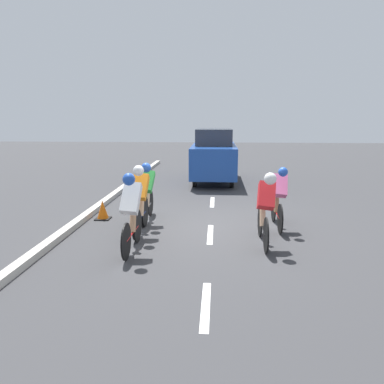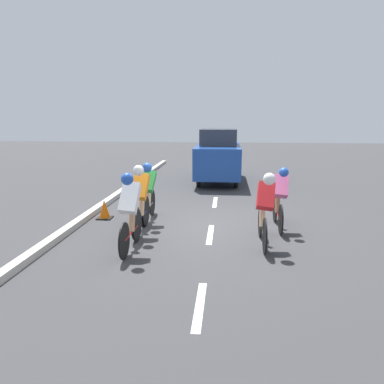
{
  "view_description": "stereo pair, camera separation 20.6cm",
  "coord_description": "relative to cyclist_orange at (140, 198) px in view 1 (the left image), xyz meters",
  "views": [
    {
      "loc": [
        -0.13,
        8.55,
        2.55
      ],
      "look_at": [
        0.41,
        0.6,
        0.95
      ],
      "focal_mm": 35.0,
      "sensor_mm": 36.0,
      "label": 1
    },
    {
      "loc": [
        -0.34,
        8.53,
        2.55
      ],
      "look_at": [
        0.41,
        0.6,
        0.95
      ],
      "focal_mm": 35.0,
      "sensor_mm": 36.0,
      "label": 2
    }
  ],
  "objects": [
    {
      "name": "lane_stripe_mid",
      "position": [
        -1.54,
        -0.04,
        -0.81
      ],
      "size": [
        0.12,
        1.4,
        0.01
      ],
      "primitive_type": "cube",
      "color": "white",
      "rests_on": "ground"
    },
    {
      "name": "traffic_cone",
      "position": [
        1.21,
        -1.11,
        -0.58
      ],
      "size": [
        0.36,
        0.36,
        0.49
      ],
      "color": "black",
      "rests_on": "ground"
    },
    {
      "name": "cyclist_orange",
      "position": [
        0.0,
        0.0,
        0.0
      ],
      "size": [
        0.37,
        1.74,
        1.56
      ],
      "color": "black",
      "rests_on": "ground"
    },
    {
      "name": "lane_stripe_far",
      "position": [
        -1.54,
        -3.24,
        -0.81
      ],
      "size": [
        0.12,
        1.4,
        0.01
      ],
      "primitive_type": "cube",
      "color": "white",
      "rests_on": "ground"
    },
    {
      "name": "ground_plane",
      "position": [
        -1.54,
        -0.64,
        -0.81
      ],
      "size": [
        60.0,
        60.0,
        0.0
      ],
      "primitive_type": "plane",
      "color": "#38383A"
    },
    {
      "name": "curb",
      "position": [
        1.66,
        -0.04,
        -0.74
      ],
      "size": [
        0.2,
        25.9,
        0.14
      ],
      "primitive_type": "cube",
      "color": "#B7B2A8",
      "rests_on": "ground"
    },
    {
      "name": "support_car",
      "position": [
        -1.54,
        -7.03,
        0.24
      ],
      "size": [
        1.7,
        4.06,
        2.1
      ],
      "color": "black",
      "rests_on": "ground"
    },
    {
      "name": "cyclist_pink",
      "position": [
        -3.1,
        -0.63,
        -0.05
      ],
      "size": [
        0.37,
        1.69,
        1.47
      ],
      "color": "black",
      "rests_on": "ground"
    },
    {
      "name": "cyclist_green",
      "position": [
        0.03,
        -0.93,
        -0.02
      ],
      "size": [
        0.39,
        1.74,
        1.5
      ],
      "color": "black",
      "rests_on": "ground"
    },
    {
      "name": "lane_stripe_near",
      "position": [
        -1.54,
        3.16,
        -0.81
      ],
      "size": [
        0.12,
        1.4,
        0.01
      ],
      "primitive_type": "cube",
      "color": "white",
      "rests_on": "ground"
    },
    {
      "name": "cyclist_red",
      "position": [
        -2.64,
        0.6,
        -0.01
      ],
      "size": [
        0.38,
        1.73,
        1.52
      ],
      "color": "black",
      "rests_on": "ground"
    },
    {
      "name": "cyclist_white",
      "position": [
        -0.07,
        1.15,
        0.01
      ],
      "size": [
        0.37,
        1.69,
        1.57
      ],
      "color": "black",
      "rests_on": "ground"
    }
  ]
}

